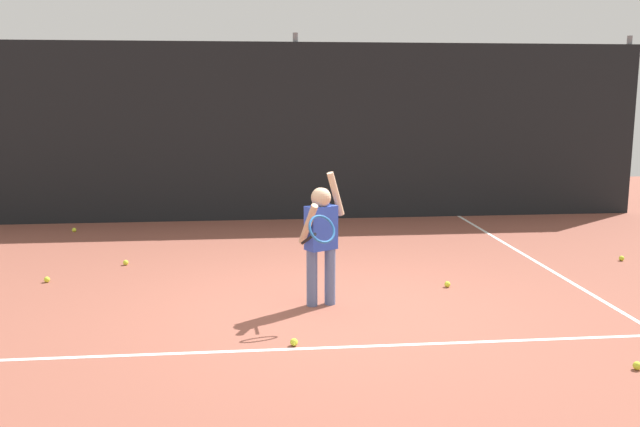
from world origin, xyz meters
name	(u,v)px	position (x,y,z in m)	size (l,w,h in m)	color
ground_plane	(331,309)	(0.00, 0.00, 0.00)	(20.00, 20.00, 0.00)	brown
court_line_baseline	(346,347)	(0.00, -1.04, 0.00)	(9.00, 0.05, 0.00)	white
court_line_sideline	(559,275)	(2.83, 1.00, 0.00)	(0.05, 9.00, 0.00)	white
back_fence_windscreen	(296,132)	(0.00, 4.96, 1.47)	(11.87, 0.08, 2.94)	black
fence_post_1	(296,128)	(0.00, 5.02, 1.55)	(0.09, 0.09, 3.09)	slate
fence_post_2	(623,126)	(5.79, 5.02, 1.55)	(0.09, 0.09, 3.09)	slate
tennis_player	(321,235)	(-0.09, 0.13, 0.73)	(0.51, 0.81, 1.35)	slate
tennis_ball_0	(622,258)	(3.94, 1.58, 0.03)	(0.07, 0.07, 0.07)	#CCE033
tennis_ball_1	(294,342)	(-0.44, -0.96, 0.03)	(0.07, 0.07, 0.07)	#CCE033
tennis_ball_2	(637,366)	(2.19, -1.74, 0.03)	(0.07, 0.07, 0.07)	#CCE033
tennis_ball_3	(74,230)	(-3.51, 4.19, 0.03)	(0.07, 0.07, 0.07)	#CCE033
tennis_ball_4	(47,280)	(-3.10, 1.30, 0.03)	(0.07, 0.07, 0.07)	#CCE033
tennis_ball_5	(305,238)	(-0.01, 3.25, 0.03)	(0.07, 0.07, 0.07)	#CCE033
tennis_ball_6	(126,263)	(-2.35, 2.01, 0.03)	(0.07, 0.07, 0.07)	#CCE033
tennis_ball_7	(447,284)	(1.37, 0.64, 0.03)	(0.07, 0.07, 0.07)	#CCE033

